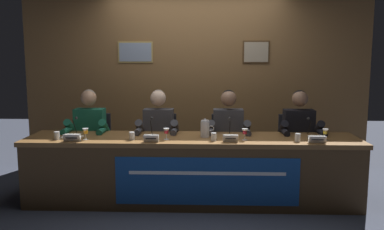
# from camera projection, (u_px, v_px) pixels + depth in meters

# --- Properties ---
(ground_plane) EXTENTS (12.00, 12.00, 0.00)m
(ground_plane) POSITION_uv_depth(u_px,v_px,m) (192.00, 201.00, 4.63)
(ground_plane) COLOR #383D4C
(wall_back_panelled) EXTENTS (4.91, 0.14, 2.60)m
(wall_back_panelled) POSITION_uv_depth(u_px,v_px,m) (195.00, 80.00, 5.83)
(wall_back_panelled) COLOR brown
(wall_back_panelled) RESTS_ON ground_plane
(conference_table) EXTENTS (3.71, 0.74, 0.74)m
(conference_table) POSITION_uv_depth(u_px,v_px,m) (192.00, 160.00, 4.44)
(conference_table) COLOR brown
(conference_table) RESTS_ON ground_plane
(chair_far_left) EXTENTS (0.44, 0.45, 0.91)m
(chair_far_left) POSITION_uv_depth(u_px,v_px,m) (94.00, 151.00, 5.16)
(chair_far_left) COLOR black
(chair_far_left) RESTS_ON ground_plane
(panelist_far_left) EXTENTS (0.51, 0.48, 1.24)m
(panelist_far_left) POSITION_uv_depth(u_px,v_px,m) (88.00, 132.00, 4.92)
(panelist_far_left) COLOR black
(panelist_far_left) RESTS_ON ground_plane
(nameplate_far_left) EXTENTS (0.18, 0.06, 0.08)m
(nameplate_far_left) POSITION_uv_depth(u_px,v_px,m) (72.00, 138.00, 4.29)
(nameplate_far_left) COLOR white
(nameplate_far_left) RESTS_ON conference_table
(juice_glass_far_left) EXTENTS (0.06, 0.06, 0.12)m
(juice_glass_far_left) POSITION_uv_depth(u_px,v_px,m) (86.00, 132.00, 4.38)
(juice_glass_far_left) COLOR white
(juice_glass_far_left) RESTS_ON conference_table
(water_cup_far_left) EXTENTS (0.06, 0.06, 0.08)m
(water_cup_far_left) POSITION_uv_depth(u_px,v_px,m) (57.00, 136.00, 4.39)
(water_cup_far_left) COLOR silver
(water_cup_far_left) RESTS_ON conference_table
(microphone_far_left) EXTENTS (0.06, 0.17, 0.22)m
(microphone_far_left) POSITION_uv_depth(u_px,v_px,m) (74.00, 130.00, 4.54)
(microphone_far_left) COLOR black
(microphone_far_left) RESTS_ON conference_table
(chair_center_left) EXTENTS (0.44, 0.45, 0.91)m
(chair_center_left) POSITION_uv_depth(u_px,v_px,m) (160.00, 151.00, 5.13)
(chair_center_left) COLOR black
(chair_center_left) RESTS_ON ground_plane
(panelist_center_left) EXTENTS (0.51, 0.48, 1.24)m
(panelist_center_left) POSITION_uv_depth(u_px,v_px,m) (158.00, 133.00, 4.89)
(panelist_center_left) COLOR black
(panelist_center_left) RESTS_ON ground_plane
(nameplate_center_left) EXTENTS (0.16, 0.06, 0.08)m
(nameplate_center_left) POSITION_uv_depth(u_px,v_px,m) (151.00, 138.00, 4.26)
(nameplate_center_left) COLOR white
(nameplate_center_left) RESTS_ON conference_table
(juice_glass_center_left) EXTENTS (0.06, 0.06, 0.12)m
(juice_glass_center_left) POSITION_uv_depth(u_px,v_px,m) (166.00, 132.00, 4.38)
(juice_glass_center_left) COLOR white
(juice_glass_center_left) RESTS_ON conference_table
(water_cup_center_left) EXTENTS (0.06, 0.06, 0.08)m
(water_cup_center_left) POSITION_uv_depth(u_px,v_px,m) (132.00, 136.00, 4.37)
(water_cup_center_left) COLOR silver
(water_cup_center_left) RESTS_ON conference_table
(microphone_center_left) EXTENTS (0.06, 0.17, 0.22)m
(microphone_center_left) POSITION_uv_depth(u_px,v_px,m) (151.00, 130.00, 4.52)
(microphone_center_left) COLOR black
(microphone_center_left) RESTS_ON conference_table
(chair_center_right) EXTENTS (0.44, 0.45, 0.91)m
(chair_center_right) POSITION_uv_depth(u_px,v_px,m) (227.00, 152.00, 5.10)
(chair_center_right) COLOR black
(chair_center_right) RESTS_ON ground_plane
(panelist_center_right) EXTENTS (0.51, 0.48, 1.24)m
(panelist_center_right) POSITION_uv_depth(u_px,v_px,m) (228.00, 133.00, 4.86)
(panelist_center_right) COLOR black
(panelist_center_right) RESTS_ON ground_plane
(nameplate_center_right) EXTENTS (0.16, 0.06, 0.08)m
(nameplate_center_right) POSITION_uv_depth(u_px,v_px,m) (231.00, 138.00, 4.25)
(nameplate_center_right) COLOR white
(nameplate_center_right) RESTS_ON conference_table
(juice_glass_center_right) EXTENTS (0.06, 0.06, 0.12)m
(juice_glass_center_right) POSITION_uv_depth(u_px,v_px,m) (245.00, 132.00, 4.35)
(juice_glass_center_right) COLOR white
(juice_glass_center_right) RESTS_ON conference_table
(water_cup_center_right) EXTENTS (0.06, 0.06, 0.08)m
(water_cup_center_right) POSITION_uv_depth(u_px,v_px,m) (214.00, 137.00, 4.32)
(water_cup_center_right) COLOR silver
(water_cup_center_right) RESTS_ON conference_table
(microphone_center_right) EXTENTS (0.06, 0.17, 0.22)m
(microphone_center_right) POSITION_uv_depth(u_px,v_px,m) (230.00, 131.00, 4.50)
(microphone_center_right) COLOR black
(microphone_center_right) RESTS_ON conference_table
(chair_far_right) EXTENTS (0.44, 0.45, 0.91)m
(chair_far_right) POSITION_uv_depth(u_px,v_px,m) (295.00, 152.00, 5.07)
(chair_far_right) COLOR black
(chair_far_right) RESTS_ON ground_plane
(panelist_far_right) EXTENTS (0.51, 0.48, 1.24)m
(panelist_far_right) POSITION_uv_depth(u_px,v_px,m) (300.00, 134.00, 4.83)
(panelist_far_right) COLOR black
(panelist_far_right) RESTS_ON ground_plane
(nameplate_far_right) EXTENTS (0.18, 0.06, 0.08)m
(nameplate_far_right) POSITION_uv_depth(u_px,v_px,m) (317.00, 139.00, 4.20)
(nameplate_far_right) COLOR white
(nameplate_far_right) RESTS_ON conference_table
(juice_glass_far_right) EXTENTS (0.06, 0.06, 0.12)m
(juice_glass_far_right) POSITION_uv_depth(u_px,v_px,m) (325.00, 132.00, 4.34)
(juice_glass_far_right) COLOR white
(juice_glass_far_right) RESTS_ON conference_table
(water_cup_far_right) EXTENTS (0.06, 0.06, 0.08)m
(water_cup_far_right) POSITION_uv_depth(u_px,v_px,m) (298.00, 138.00, 4.29)
(water_cup_far_right) COLOR silver
(water_cup_far_right) RESTS_ON conference_table
(microphone_far_right) EXTENTS (0.06, 0.17, 0.22)m
(microphone_far_right) POSITION_uv_depth(u_px,v_px,m) (310.00, 131.00, 4.49)
(microphone_far_right) COLOR black
(microphone_far_right) RESTS_ON conference_table
(water_pitcher_central) EXTENTS (0.15, 0.10, 0.21)m
(water_pitcher_central) POSITION_uv_depth(u_px,v_px,m) (205.00, 129.00, 4.51)
(water_pitcher_central) COLOR silver
(water_pitcher_central) RESTS_ON conference_table
(document_stack_far_left) EXTENTS (0.23, 0.18, 0.01)m
(document_stack_far_left) POSITION_uv_depth(u_px,v_px,m) (72.00, 137.00, 4.50)
(document_stack_far_left) COLOR white
(document_stack_far_left) RESTS_ON conference_table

